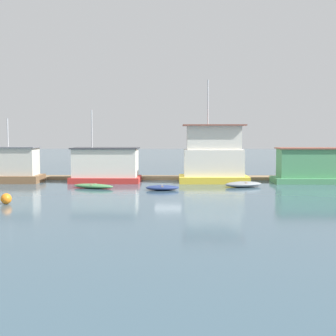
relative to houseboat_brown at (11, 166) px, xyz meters
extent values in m
plane|color=#385160|center=(14.67, 0.39, -1.53)|extent=(200.00, 200.00, 0.00)
cube|color=#846B4C|center=(14.67, 3.33, -1.38)|extent=(59.60, 2.14, 0.30)
cube|color=brown|center=(0.00, 0.00, -1.18)|extent=(5.67, 3.27, 0.69)
cube|color=beige|center=(0.00, 0.00, 0.42)|extent=(4.79, 2.39, 2.52)
cube|color=slate|center=(0.00, 0.00, 1.74)|extent=(5.09, 2.69, 0.12)
cylinder|color=#B2B2B7|center=(-0.20, 0.00, 3.10)|extent=(0.12, 0.12, 2.60)
cube|color=red|center=(8.83, 0.40, -1.26)|extent=(6.39, 3.89, 0.53)
cube|color=silver|center=(8.83, 0.40, 0.29)|extent=(5.83, 3.33, 2.59)
cube|color=#38383D|center=(8.83, 0.40, 1.65)|extent=(6.13, 3.63, 0.12)
cylinder|color=#B2B2B7|center=(7.55, 0.40, 3.46)|extent=(0.12, 0.12, 3.49)
cube|color=gold|center=(18.88, 0.43, -1.23)|extent=(6.38, 3.96, 0.61)
cube|color=silver|center=(18.88, 0.43, 0.30)|extent=(5.44, 3.01, 2.45)
cube|color=silver|center=(18.88, 0.43, 2.62)|extent=(4.94, 2.51, 2.19)
cube|color=brown|center=(18.88, 0.43, 3.78)|extent=(5.74, 3.31, 0.12)
cylinder|color=#B2B2B7|center=(18.35, 0.43, 5.90)|extent=(0.12, 0.12, 4.13)
cube|color=#4C9360|center=(27.86, 0.02, -1.27)|extent=(7.00, 3.39, 0.52)
cube|color=#4C9360|center=(27.86, 0.02, 0.30)|extent=(5.99, 2.38, 2.61)
cube|color=brown|center=(27.86, 0.02, 1.66)|extent=(6.29, 2.68, 0.12)
ellipsoid|color=#47844C|center=(8.56, -4.77, -1.33)|extent=(3.77, 2.21, 0.39)
cube|color=#997F60|center=(8.56, -4.77, -1.20)|extent=(0.45, 0.91, 0.08)
ellipsoid|color=navy|center=(14.30, -5.88, -1.33)|extent=(2.73, 1.60, 0.40)
cube|color=#997F60|center=(14.30, -5.88, -1.19)|extent=(0.23, 1.23, 0.08)
ellipsoid|color=gray|center=(21.12, -3.54, -1.29)|extent=(3.56, 2.37, 0.48)
cube|color=#997F60|center=(21.12, -3.54, -1.12)|extent=(0.51, 1.25, 0.08)
sphere|color=orange|center=(4.49, -13.53, -1.18)|extent=(0.69, 0.69, 0.69)
camera|label=1|loc=(15.39, -43.09, 2.95)|focal=50.00mm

